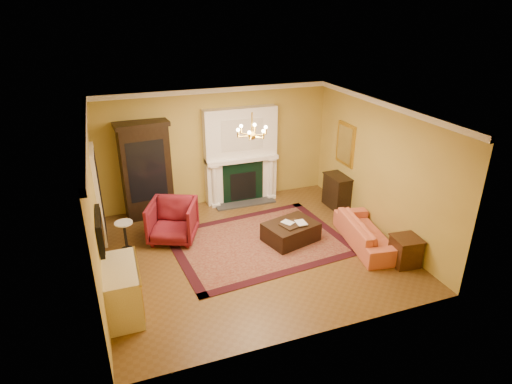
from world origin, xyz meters
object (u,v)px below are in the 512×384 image
console_table (337,192)px  leather_ottoman (291,232)px  pedestal_table (125,234)px  coral_sofa (367,229)px  wingback_armchair (173,219)px  commode (122,290)px  china_cabinet (146,172)px  end_table (405,252)px

console_table → leather_ottoman: size_ratio=0.74×
pedestal_table → leather_ottoman: pedestal_table is taller
pedestal_table → leather_ottoman: bearing=-13.3°
console_table → coral_sofa: bearing=-102.7°
wingback_armchair → leather_ottoman: bearing=2.0°
commode → leather_ottoman: bearing=18.9°
commode → leather_ottoman: size_ratio=1.08×
pedestal_table → console_table: (5.32, 0.38, 0.02)m
china_cabinet → leather_ottoman: size_ratio=2.05×
china_cabinet → coral_sofa: (4.26, -3.10, -0.75)m
coral_sofa → console_table: console_table is taller
coral_sofa → end_table: bearing=-153.6°
wingback_armchair → leather_ottoman: size_ratio=0.91×
china_cabinet → pedestal_table: 1.87m
wingback_armchair → china_cabinet: bearing=126.3°
china_cabinet → wingback_armchair: size_ratio=2.25×
wingback_armchair → end_table: 4.96m
commode → console_table: 6.03m
coral_sofa → leather_ottoman: (-1.49, 0.71, -0.17)m
china_cabinet → pedestal_table: (-0.70, -1.57, -0.74)m
china_cabinet → commode: (-0.90, -3.63, -0.69)m
china_cabinet → coral_sofa: china_cabinet is taller
commode → pedestal_table: bearing=84.9°
pedestal_table → end_table: (5.26, -2.47, -0.11)m
pedestal_table → coral_sofa: 5.20m
wingback_armchair → coral_sofa: (3.93, -1.66, -0.12)m
pedestal_table → coral_sofa: size_ratio=0.34×
leather_ottoman → console_table: bearing=17.8°
pedestal_table → coral_sofa: coral_sofa is taller
commode → end_table: commode is taller
commode → china_cabinet: bearing=76.4°
end_table → console_table: bearing=88.8°
wingback_armchair → console_table: size_ratio=1.22×
pedestal_table → commode: size_ratio=0.56×
commode → wingback_armchair: bearing=60.9°
commode → console_table: bearing=24.2°
pedestal_table → china_cabinet: bearing=65.9°
pedestal_table → console_table: bearing=4.1°
china_cabinet → leather_ottoman: (2.77, -2.39, -0.91)m
wingback_armchair → leather_ottoman: wingback_armchair is taller
commode → console_table: (5.51, 2.44, -0.03)m
wingback_armchair → commode: bearing=-96.1°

